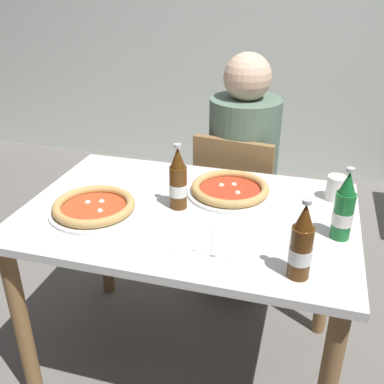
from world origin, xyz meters
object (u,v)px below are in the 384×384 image
(pizza_margherita_near, at_px, (230,190))
(beer_bottle_right, at_px, (344,209))
(pizza_marinara_far, at_px, (94,207))
(beer_bottle_left, at_px, (301,245))
(napkin_with_cutlery, at_px, (209,239))
(paper_cup, at_px, (336,188))
(dining_table_main, at_px, (188,237))
(beer_bottle_center, at_px, (178,181))
(chair_behind_table, at_px, (237,202))
(diner_seated, at_px, (242,180))

(pizza_margherita_near, xyz_separation_m, beer_bottle_right, (0.41, -0.20, 0.08))
(pizza_marinara_far, height_order, beer_bottle_left, beer_bottle_left)
(beer_bottle_right, distance_m, napkin_with_cutlery, 0.44)
(pizza_margherita_near, height_order, beer_bottle_right, beer_bottle_right)
(pizza_marinara_far, relative_size, paper_cup, 3.39)
(pizza_margherita_near, xyz_separation_m, napkin_with_cutlery, (-0.00, -0.34, -0.02))
(dining_table_main, bearing_deg, pizza_margherita_near, 54.04)
(pizza_marinara_far, bearing_deg, paper_cup, 22.33)
(beer_bottle_center, bearing_deg, pizza_marinara_far, -156.38)
(dining_table_main, relative_size, beer_bottle_left, 4.86)
(pizza_margherita_near, xyz_separation_m, beer_bottle_left, (0.29, -0.45, 0.08))
(beer_bottle_right, bearing_deg, paper_cup, 93.15)
(pizza_marinara_far, height_order, paper_cup, paper_cup)
(chair_behind_table, xyz_separation_m, pizza_marinara_far, (-0.40, -0.72, 0.29))
(diner_seated, bearing_deg, beer_bottle_right, -57.88)
(dining_table_main, height_order, diner_seated, diner_seated)
(chair_behind_table, distance_m, diner_seated, 0.11)
(paper_cup, bearing_deg, dining_table_main, -155.33)
(beer_bottle_left, bearing_deg, pizza_marinara_far, 166.23)
(pizza_margherita_near, bearing_deg, diner_seated, 93.64)
(pizza_margherita_near, distance_m, pizza_marinara_far, 0.52)
(dining_table_main, xyz_separation_m, beer_bottle_left, (0.41, -0.29, 0.22))
(paper_cup, bearing_deg, beer_bottle_right, -86.85)
(dining_table_main, xyz_separation_m, pizza_margherita_near, (0.12, 0.17, 0.13))
(chair_behind_table, relative_size, beer_bottle_right, 3.44)
(diner_seated, height_order, beer_bottle_center, diner_seated)
(chair_behind_table, height_order, beer_bottle_left, beer_bottle_left)
(beer_bottle_left, height_order, paper_cup, beer_bottle_left)
(chair_behind_table, xyz_separation_m, paper_cup, (0.43, -0.37, 0.32))
(chair_behind_table, relative_size, beer_bottle_center, 3.44)
(beer_bottle_center, relative_size, napkin_with_cutlery, 1.30)
(chair_behind_table, xyz_separation_m, beer_bottle_center, (-0.12, -0.60, 0.37))
(diner_seated, distance_m, napkin_with_cutlery, 0.85)
(beer_bottle_center, bearing_deg, diner_seated, 78.51)
(napkin_with_cutlery, bearing_deg, pizza_margherita_near, 89.81)
(napkin_with_cutlery, distance_m, paper_cup, 0.57)
(beer_bottle_left, height_order, beer_bottle_right, same)
(chair_behind_table, height_order, pizza_marinara_far, chair_behind_table)
(beer_bottle_left, xyz_separation_m, beer_bottle_right, (0.12, 0.25, 0.00))
(pizza_margherita_near, bearing_deg, beer_bottle_left, -57.38)
(pizza_marinara_far, distance_m, beer_bottle_center, 0.32)
(dining_table_main, bearing_deg, pizza_marinara_far, -161.56)
(dining_table_main, bearing_deg, beer_bottle_center, 160.35)
(chair_behind_table, bearing_deg, beer_bottle_right, 132.28)
(pizza_margherita_near, height_order, beer_bottle_center, beer_bottle_center)
(chair_behind_table, bearing_deg, diner_seated, -93.02)
(beer_bottle_center, bearing_deg, napkin_with_cutlery, -49.13)
(chair_behind_table, distance_m, pizza_marinara_far, 0.87)
(beer_bottle_right, bearing_deg, napkin_with_cutlery, -162.00)
(pizza_marinara_far, xyz_separation_m, beer_bottle_left, (0.73, -0.18, 0.08))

